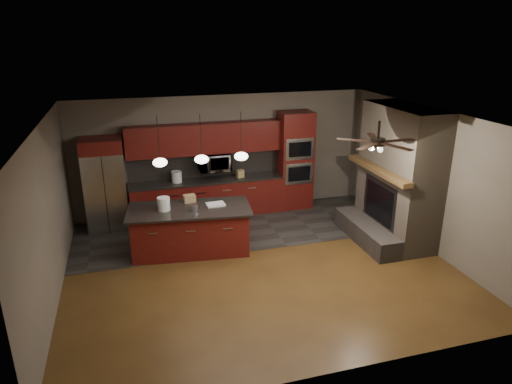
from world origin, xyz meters
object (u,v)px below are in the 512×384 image
object	(u,v)px
cardboard_box	(189,198)
paint_tray	(215,204)
kitchen_island	(190,230)
paint_can	(194,208)
counter_box	(240,174)
white_bucket	(164,204)
oven_tower	(295,161)
refrigerator	(105,184)
counter_bucket	(177,177)
microwave	(214,162)

from	to	relation	value
cardboard_box	paint_tray	bearing A→B (deg)	-41.47
kitchen_island	paint_can	distance (m)	0.54
counter_box	white_bucket	bearing A→B (deg)	-151.64
counter_box	oven_tower	bearing A→B (deg)	-10.33
refrigerator	white_bucket	size ratio (longest dim) A/B	7.91
oven_tower	counter_bucket	xyz separation A→B (m)	(-2.87, 0.01, -0.16)
microwave	paint_tray	size ratio (longest dim) A/B	2.06
paint_can	cardboard_box	bearing A→B (deg)	91.15
cardboard_box	counter_box	distance (m)	1.93
paint_tray	oven_tower	bearing A→B (deg)	33.01
paint_can	kitchen_island	bearing A→B (deg)	113.85
white_bucket	paint_can	xyz separation A→B (m)	(0.55, -0.19, -0.07)
white_bucket	cardboard_box	xyz separation A→B (m)	(0.54, 0.31, -0.06)
microwave	refrigerator	world-z (taller)	refrigerator
paint_tray	counter_bucket	size ratio (longest dim) A/B	1.37
paint_can	paint_tray	size ratio (longest dim) A/B	0.52
refrigerator	cardboard_box	size ratio (longest dim) A/B	8.82
white_bucket	paint_can	world-z (taller)	white_bucket
paint_tray	kitchen_island	bearing A→B (deg)	179.36
kitchen_island	white_bucket	world-z (taller)	white_bucket
microwave	paint_can	size ratio (longest dim) A/B	3.97
refrigerator	paint_tray	xyz separation A→B (m)	(2.11, -1.63, -0.08)
refrigerator	cardboard_box	world-z (taller)	refrigerator
paint_tray	counter_box	xyz separation A→B (m)	(0.93, 1.66, 0.05)
refrigerator	paint_tray	distance (m)	2.67
refrigerator	cardboard_box	bearing A→B (deg)	-38.46
paint_can	counter_bucket	world-z (taller)	counter_bucket
paint_tray	cardboard_box	bearing A→B (deg)	141.95
oven_tower	cardboard_box	bearing A→B (deg)	-153.61
paint_can	cardboard_box	xyz separation A→B (m)	(-0.01, 0.50, 0.01)
kitchen_island	white_bucket	bearing A→B (deg)	-178.05
paint_can	cardboard_box	size ratio (longest dim) A/B	0.79
paint_tray	counter_box	bearing A→B (deg)	57.50
microwave	kitchen_island	xyz separation A→B (m)	(-0.86, -1.79, -0.84)
refrigerator	paint_can	bearing A→B (deg)	-47.51
microwave	white_bucket	distance (m)	2.22
paint_can	cardboard_box	world-z (taller)	cardboard_box
white_bucket	counter_box	size ratio (longest dim) A/B	1.42
microwave	paint_tray	world-z (taller)	microwave
counter_box	refrigerator	bearing A→B (deg)	168.50
counter_bucket	counter_box	world-z (taller)	counter_bucket
refrigerator	counter_box	bearing A→B (deg)	0.59
paint_can	paint_tray	xyz separation A→B (m)	(0.46, 0.18, -0.04)
microwave	cardboard_box	size ratio (longest dim) A/B	3.16
paint_can	microwave	bearing A→B (deg)	67.64
white_bucket	paint_tray	world-z (taller)	white_bucket
cardboard_box	counter_bucket	distance (m)	1.39
oven_tower	counter_box	world-z (taller)	oven_tower
oven_tower	kitchen_island	world-z (taller)	oven_tower
paint_tray	white_bucket	bearing A→B (deg)	175.75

